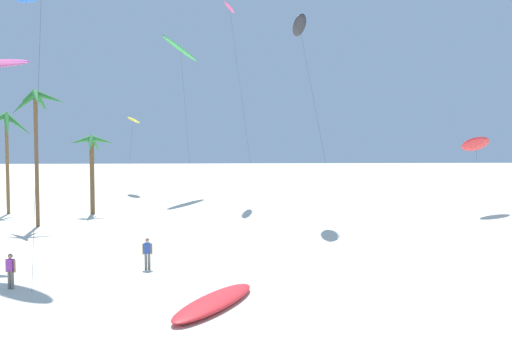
% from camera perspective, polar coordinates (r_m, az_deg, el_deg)
% --- Properties ---
extents(palm_tree_1, '(5.13, 4.87, 9.09)m').
position_cam_1_polar(palm_tree_1, '(52.69, -25.15, 4.13)').
color(palm_tree_1, brown).
rests_on(palm_tree_1, ground).
extents(palm_tree_2, '(4.07, 4.12, 10.40)m').
position_cam_1_polar(palm_tree_2, '(43.89, -22.39, 5.84)').
color(palm_tree_2, brown).
rests_on(palm_tree_2, ground).
extents(palm_tree_3, '(3.77, 3.35, 7.07)m').
position_cam_1_polar(palm_tree_3, '(49.77, -17.18, 1.98)').
color(palm_tree_3, brown).
rests_on(palm_tree_3, ground).
extents(flying_kite_1, '(4.52, 13.92, 18.50)m').
position_cam_1_polar(flying_kite_1, '(64.65, -8.05, 12.69)').
color(flying_kite_1, green).
rests_on(flying_kite_1, ground).
extents(flying_kite_2, '(3.03, 9.58, 9.92)m').
position_cam_1_polar(flying_kite_2, '(69.25, -12.91, 5.27)').
color(flying_kite_2, yellow).
rests_on(flying_kite_2, ground).
extents(flying_kite_5, '(2.73, 10.93, 16.84)m').
position_cam_1_polar(flying_kite_5, '(45.26, 4.67, 15.14)').
color(flying_kite_5, black).
rests_on(flying_kite_5, ground).
extents(flying_kite_6, '(6.10, 11.21, 7.09)m').
position_cam_1_polar(flying_kite_6, '(52.62, 22.37, 2.65)').
color(flying_kite_6, red).
rests_on(flying_kite_6, ground).
extents(flying_kite_7, '(3.38, 10.61, 21.46)m').
position_cam_1_polar(flying_kite_7, '(59.22, -2.84, 16.93)').
color(flying_kite_7, '#EA5193').
rests_on(flying_kite_7, ground).
extents(grounded_kite_0, '(3.97, 5.70, 0.38)m').
position_cam_1_polar(grounded_kite_0, '(21.73, -4.44, -13.75)').
color(grounded_kite_0, red).
rests_on(grounded_kite_0, ground).
extents(person_near_left, '(0.49, 0.28, 1.57)m').
position_cam_1_polar(person_near_left, '(26.24, -24.68, -9.57)').
color(person_near_left, slate).
rests_on(person_near_left, ground).
extents(person_mid_field, '(0.51, 0.21, 1.60)m').
position_cam_1_polar(person_mid_field, '(27.98, -11.50, -8.52)').
color(person_mid_field, slate).
rests_on(person_mid_field, ground).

